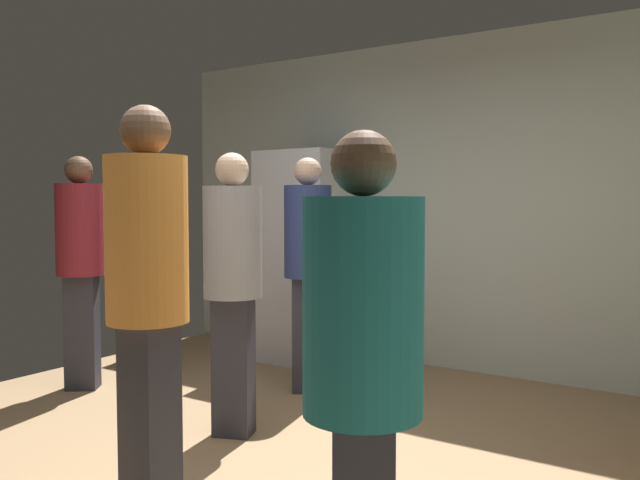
{
  "coord_description": "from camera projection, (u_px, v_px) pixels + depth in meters",
  "views": [
    {
      "loc": [
        2.17,
        -2.45,
        1.38
      ],
      "look_at": [
        0.17,
        0.55,
        1.16
      ],
      "focal_mm": 36.98,
      "sensor_mm": 36.0,
      "label": 1
    }
  ],
  "objects": [
    {
      "name": "person_in_orange_shirt",
      "position": [
        148.0,
        282.0,
        2.73
      ],
      "size": [
        0.37,
        0.37,
        1.77
      ],
      "rotation": [
        0.0,
        0.0,
        -1.66
      ],
      "color": "#2D2D38",
      "rests_on": "ground_plane"
    },
    {
      "name": "person_in_maroon_shirt",
      "position": [
        80.0,
        253.0,
        4.79
      ],
      "size": [
        0.48,
        0.48,
        1.7
      ],
      "rotation": [
        0.0,
        0.0,
        -0.93
      ],
      "color": "#2D2D38",
      "rests_on": "ground_plane"
    },
    {
      "name": "refrigerator",
      "position": [
        307.0,
        256.0,
        5.68
      ],
      "size": [
        0.7,
        0.68,
        1.8
      ],
      "color": "silver",
      "rests_on": "ground_plane"
    },
    {
      "name": "person_in_gray_shirt",
      "position": [
        233.0,
        271.0,
        3.83
      ],
      "size": [
        0.44,
        0.44,
        1.66
      ],
      "rotation": [
        0.0,
        0.0,
        -1.19
      ],
      "color": "#2D2D38",
      "rests_on": "ground_plane"
    },
    {
      "name": "person_in_navy_shirt",
      "position": [
        308.0,
        256.0,
        4.72
      ],
      "size": [
        0.47,
        0.47,
        1.69
      ],
      "rotation": [
        0.0,
        0.0,
        -1.02
      ],
      "color": "#2D2D38",
      "rests_on": "ground_plane"
    },
    {
      "name": "person_in_teal_shirt",
      "position": [
        363.0,
        365.0,
        1.85
      ],
      "size": [
        0.47,
        0.47,
        1.57
      ],
      "rotation": [
        0.0,
        0.0,
        -2.58
      ],
      "color": "#2D2D38",
      "rests_on": "ground_plane"
    },
    {
      "name": "wall_back",
      "position": [
        442.0,
        204.0,
        5.42
      ],
      "size": [
        5.32,
        0.06,
        2.7
      ],
      "primitive_type": "cube",
      "color": "beige",
      "rests_on": "ground_plane"
    }
  ]
}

